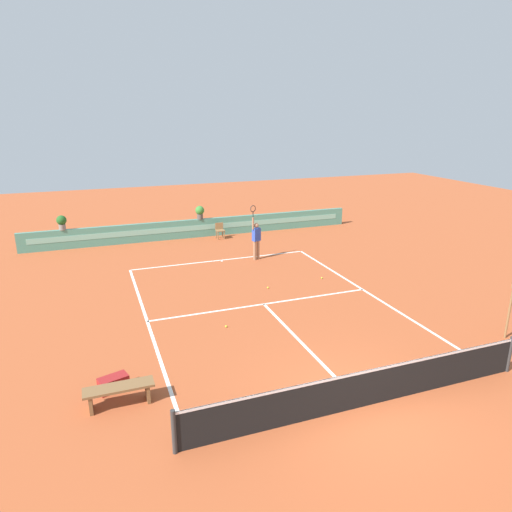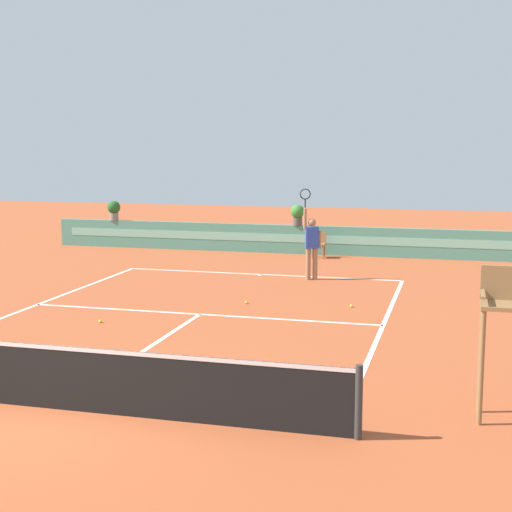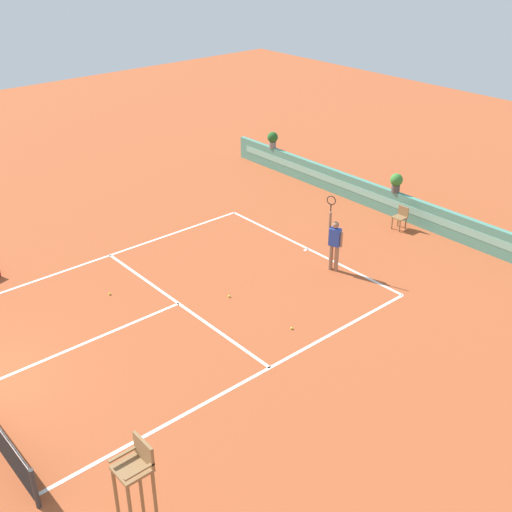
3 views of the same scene
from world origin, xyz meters
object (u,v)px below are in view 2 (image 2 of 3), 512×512
object	(u,v)px
umpire_chair	(502,325)
tennis_player	(312,243)
tennis_ball_near_baseline	(100,321)
tennis_ball_mid_court	(351,306)
potted_plant_far_left	(114,209)
ball_kid_chair	(319,244)
potted_plant_centre	(298,214)
tennis_ball_by_sideline	(246,302)

from	to	relation	value
umpire_chair	tennis_player	xyz separation A→B (m)	(-4.61, 10.19, -0.29)
tennis_ball_near_baseline	tennis_ball_mid_court	xyz separation A→B (m)	(5.02, 2.95, 0.00)
umpire_chair	tennis_ball_near_baseline	size ratio (longest dim) A/B	31.47
tennis_ball_near_baseline	umpire_chair	bearing A→B (deg)	-25.47
tennis_ball_near_baseline	tennis_ball_mid_court	size ratio (longest dim) A/B	1.00
tennis_player	potted_plant_far_left	distance (m)	9.78
ball_kid_chair	potted_plant_centre	xyz separation A→B (m)	(-0.90, 0.73, 0.93)
ball_kid_chair	potted_plant_centre	distance (m)	1.49
potted_plant_far_left	ball_kid_chair	bearing A→B (deg)	-5.30
umpire_chair	potted_plant_far_left	bearing A→B (deg)	130.78
tennis_player	potted_plant_far_left	size ratio (longest dim) A/B	3.57
tennis_player	tennis_ball_near_baseline	bearing A→B (deg)	-118.06
umpire_chair	potted_plant_centre	size ratio (longest dim) A/B	2.96
tennis_ball_by_sideline	umpire_chair	bearing A→B (deg)	-49.85
umpire_chair	ball_kid_chair	world-z (taller)	umpire_chair
potted_plant_centre	potted_plant_far_left	bearing A→B (deg)	180.00
potted_plant_far_left	tennis_ball_by_sideline	bearing A→B (deg)	-48.74
tennis_player	tennis_ball_by_sideline	xyz separation A→B (m)	(-0.88, -3.67, -1.02)
umpire_chair	tennis_ball_mid_court	xyz separation A→B (m)	(-3.00, 6.77, -1.31)
tennis_ball_mid_court	umpire_chair	bearing A→B (deg)	-66.13
umpire_chair	potted_plant_centre	distance (m)	16.30
tennis_ball_by_sideline	potted_plant_centre	bearing A→B (deg)	93.76
tennis_ball_mid_court	tennis_ball_by_sideline	xyz separation A→B (m)	(-2.50, -0.25, 0.00)
tennis_ball_near_baseline	potted_plant_centre	distance (m)	11.56
potted_plant_far_left	umpire_chair	bearing A→B (deg)	-49.22
tennis_ball_by_sideline	potted_plant_far_left	distance (m)	11.54
tennis_ball_by_sideline	tennis_player	bearing A→B (deg)	76.51
tennis_ball_mid_court	tennis_ball_by_sideline	bearing A→B (deg)	-174.18
tennis_player	tennis_ball_mid_court	distance (m)	3.92
tennis_ball_near_baseline	potted_plant_centre	size ratio (longest dim) A/B	0.09
ball_kid_chair	tennis_ball_by_sideline	bearing A→B (deg)	-92.43
tennis_ball_near_baseline	ball_kid_chair	bearing A→B (deg)	74.92
ball_kid_chair	tennis_ball_mid_court	world-z (taller)	ball_kid_chair
tennis_player	potted_plant_far_left	world-z (taller)	tennis_player
tennis_ball_near_baseline	tennis_ball_mid_court	distance (m)	5.82
umpire_chair	tennis_ball_by_sideline	xyz separation A→B (m)	(-5.50, 6.52, -1.31)
tennis_ball_near_baseline	potted_plant_far_left	xyz separation A→B (m)	(-5.04, 11.31, 1.38)
tennis_ball_near_baseline	tennis_ball_by_sideline	xyz separation A→B (m)	(2.51, 2.70, 0.00)
umpire_chair	potted_plant_centre	bearing A→B (deg)	111.84
umpire_chair	tennis_ball_mid_court	distance (m)	7.52
tennis_ball_mid_court	potted_plant_centre	world-z (taller)	potted_plant_centre
umpire_chair	tennis_player	bearing A→B (deg)	114.37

